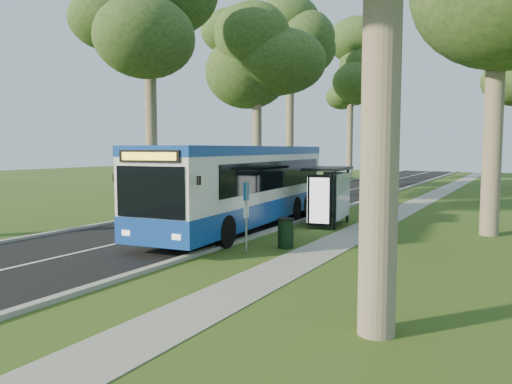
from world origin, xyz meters
TOP-DOWN VIEW (x-y plane):
  - ground at (0.00, 0.00)m, footprint 120.00×120.00m
  - road at (-3.50, 10.00)m, footprint 7.00×100.00m
  - kerb_east at (0.00, 10.00)m, footprint 0.25×100.00m
  - kerb_west at (-7.00, 10.00)m, footprint 0.25×100.00m
  - centre_line at (-3.50, 10.00)m, footprint 0.12×100.00m
  - footpath at (3.00, 10.00)m, footprint 1.50×100.00m
  - bus at (-1.43, 2.93)m, footprint 3.70×12.79m
  - bus_stop_sign at (1.15, -1.27)m, footprint 0.09×0.32m
  - bus_shelter at (1.41, 5.10)m, footprint 1.86×3.02m
  - litter_bin at (1.83, 0.14)m, footprint 0.56×0.56m
  - car_white at (-7.83, 18.12)m, footprint 2.16×5.01m
  - car_silver at (-8.38, 35.92)m, footprint 2.55×4.50m
  - tree_west_b at (-10.50, 8.00)m, footprint 5.20×5.20m
  - tree_west_c at (-9.00, 18.00)m, footprint 5.20×5.20m
  - tree_west_d at (-11.00, 28.00)m, footprint 5.20×5.20m
  - tree_west_e at (-8.50, 38.00)m, footprint 5.20×5.20m

SIDE VIEW (x-z plane):
  - ground at x=0.00m, z-range 0.00..0.00m
  - road at x=-3.50m, z-range 0.00..0.02m
  - footpath at x=3.00m, z-range 0.00..0.02m
  - centre_line at x=-3.50m, z-range 0.02..0.02m
  - kerb_east at x=0.00m, z-range 0.00..0.12m
  - kerb_west at x=-7.00m, z-range 0.00..0.12m
  - litter_bin at x=1.83m, z-range 0.01..0.98m
  - car_silver at x=-8.38m, z-range 0.00..1.40m
  - car_white at x=-7.83m, z-range 0.00..1.68m
  - bus_stop_sign at x=1.15m, z-range 0.30..2.55m
  - bus_shelter at x=1.41m, z-range 0.50..2.96m
  - bus at x=-1.43m, z-range 0.06..3.40m
  - tree_west_c at x=-9.00m, z-range 3.45..17.75m
  - tree_west_b at x=-10.50m, z-range 3.57..18.38m
  - tree_west_e at x=-8.50m, z-range 3.64..18.78m
  - tree_west_d at x=-11.00m, z-range 4.34..22.48m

